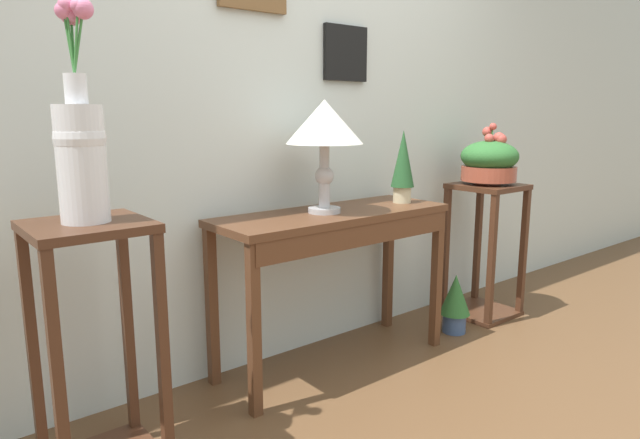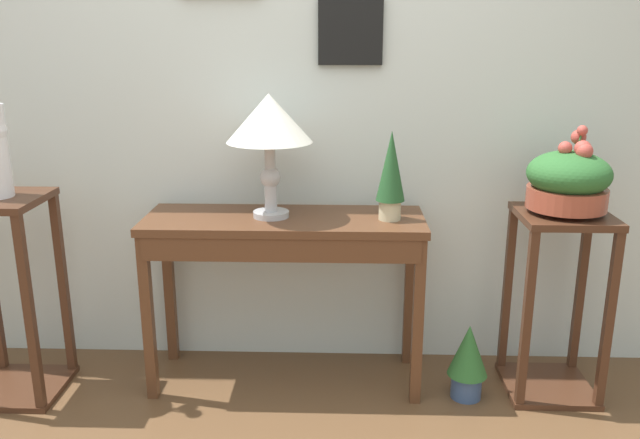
% 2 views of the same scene
% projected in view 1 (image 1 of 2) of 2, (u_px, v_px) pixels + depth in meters
% --- Properties ---
extents(back_wall_with_art, '(9.00, 0.13, 2.80)m').
position_uv_depth(back_wall_with_art, '(296.00, 82.00, 2.79)').
color(back_wall_with_art, silver).
rests_on(back_wall_with_art, ground).
extents(console_table, '(1.21, 0.42, 0.78)m').
position_uv_depth(console_table, '(336.00, 235.00, 2.68)').
color(console_table, '#56331E').
rests_on(console_table, ground).
extents(table_lamp, '(0.36, 0.36, 0.53)m').
position_uv_depth(table_lamp, '(324.00, 127.00, 2.56)').
color(table_lamp, '#B7B7BC').
rests_on(table_lamp, console_table).
extents(potted_plant_on_console, '(0.12, 0.12, 0.38)m').
position_uv_depth(potted_plant_on_console, '(403.00, 164.00, 2.89)').
color(potted_plant_on_console, beige).
rests_on(potted_plant_on_console, console_table).
extents(pedestal_stand_left, '(0.38, 0.38, 0.90)m').
position_uv_depth(pedestal_stand_left, '(97.00, 351.00, 1.90)').
color(pedestal_stand_left, '#472819').
rests_on(pedestal_stand_left, ground).
extents(flower_vase_tall_left, '(0.16, 0.16, 0.70)m').
position_uv_depth(flower_vase_tall_left, '(81.00, 145.00, 1.77)').
color(flower_vase_tall_left, silver).
rests_on(flower_vase_tall_left, pedestal_stand_left).
extents(pedestal_stand_right, '(0.38, 0.38, 0.83)m').
position_uv_depth(pedestal_stand_right, '(484.00, 250.00, 3.43)').
color(pedestal_stand_right, '#472819').
rests_on(pedestal_stand_right, ground).
extents(planter_bowl_wide_right, '(0.34, 0.34, 0.36)m').
position_uv_depth(planter_bowl_wide_right, '(489.00, 161.00, 3.32)').
color(planter_bowl_wide_right, '#9E4733').
rests_on(planter_bowl_wide_right, pedestal_stand_right).
extents(potted_plant_floor, '(0.17, 0.17, 0.35)m').
position_uv_depth(potted_plant_floor, '(455.00, 301.00, 3.17)').
color(potted_plant_floor, '#3D5684').
rests_on(potted_plant_floor, ground).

